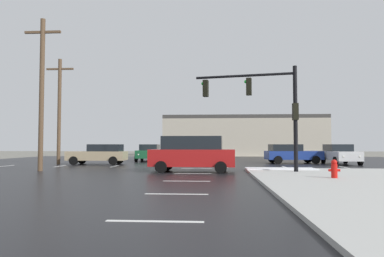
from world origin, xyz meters
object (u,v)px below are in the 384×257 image
traffic_signal_mast (266,101)px  sedan_green (149,152)px  sedan_blue (291,153)px  sedan_white (340,154)px  sedan_black (201,151)px  suv_red (193,153)px  utility_pole_mid (42,91)px  fire_hydrant (334,169)px  utility_pole_far (59,109)px  sedan_tan (99,154)px

traffic_signal_mast → sedan_green: 16.71m
sedan_blue → sedan_white: (3.58, -1.04, 0.00)m
sedan_white → sedan_black: same height
suv_red → utility_pole_mid: 9.70m
fire_hydrant → sedan_green: bearing=122.8°
sedan_green → utility_pole_mid: utility_pole_mid is taller
utility_pole_mid → utility_pole_far: 7.58m
sedan_black → utility_pole_far: (-10.90, -10.32, 3.58)m
utility_pole_mid → traffic_signal_mast: bearing=-3.2°
sedan_black → utility_pole_mid: (-8.73, -17.58, 3.91)m
sedan_white → utility_pole_far: size_ratio=0.54×
traffic_signal_mast → sedan_blue: size_ratio=1.22×
sedan_white → sedan_blue: bearing=-106.2°
sedan_black → traffic_signal_mast: bearing=-162.7°
sedan_white → sedan_black: size_ratio=0.98×
sedan_blue → utility_pole_far: bearing=-178.5°
sedan_white → sedan_black: bearing=-128.1°
sedan_blue → suv_red: 12.35m
sedan_blue → utility_pole_mid: (-16.55, -9.69, 3.91)m
traffic_signal_mast → fire_hydrant: traffic_signal_mast is taller
traffic_signal_mast → suv_red: traffic_signal_mast is taller
traffic_signal_mast → fire_hydrant: bearing=132.2°
sedan_white → sedan_green: size_ratio=0.99×
sedan_black → utility_pole_far: 15.43m
suv_red → sedan_green: bearing=-66.6°
sedan_tan → sedan_black: size_ratio=0.98×
utility_pole_mid → fire_hydrant: bearing=-16.8°
suv_red → sedan_tan: size_ratio=1.08×
traffic_signal_mast → sedan_green: traffic_signal_mast is taller
sedan_blue → fire_hydrant: bearing=-100.5°
fire_hydrant → suv_red: (-6.41, 4.58, 0.55)m
sedan_white → sedan_green: same height
traffic_signal_mast → utility_pole_mid: (-13.04, 0.73, 0.79)m
sedan_blue → suv_red: (-7.57, -9.76, 0.24)m
sedan_tan → utility_pole_far: bearing=-2.2°
sedan_green → sedan_tan: 6.49m
traffic_signal_mast → sedan_tan: traffic_signal_mast is taller
sedan_blue → utility_pole_far: size_ratio=0.55×
sedan_blue → suv_red: bearing=-133.6°
sedan_green → utility_pole_far: 9.17m
sedan_white → utility_pole_mid: size_ratio=0.50×
suv_red → utility_pole_far: bearing=-30.7°
suv_red → utility_pole_far: size_ratio=0.58×
fire_hydrant → utility_pole_far: size_ratio=0.09×
utility_pole_far → utility_pole_mid: bearing=-73.4°
utility_pole_mid → utility_pole_far: size_ratio=1.08×
suv_red → sedan_tan: suv_red is taller
sedan_tan → traffic_signal_mast: bearing=145.7°
sedan_white → suv_red: (-11.14, -8.73, 0.24)m
sedan_white → traffic_signal_mast: bearing=-37.1°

